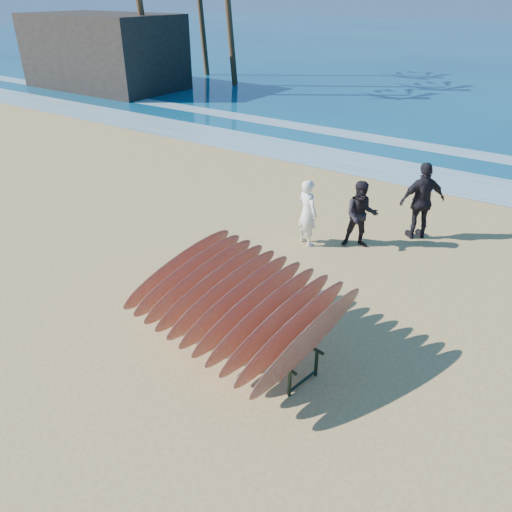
# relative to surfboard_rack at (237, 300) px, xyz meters

# --- Properties ---
(ground) EXTENTS (120.00, 120.00, 0.00)m
(ground) POSITION_rel_surfboard_rack_xyz_m (-0.59, 0.61, -0.92)
(ground) COLOR tan
(ground) RESTS_ON ground
(foam_near) EXTENTS (160.00, 160.00, 0.00)m
(foam_near) POSITION_rel_surfboard_rack_xyz_m (-0.59, 10.61, -0.91)
(foam_near) COLOR white
(foam_near) RESTS_ON ground
(foam_far) EXTENTS (160.00, 160.00, 0.00)m
(foam_far) POSITION_rel_surfboard_rack_xyz_m (-0.59, 14.11, -0.91)
(foam_far) COLOR white
(foam_far) RESTS_ON ground
(surfboard_rack) EXTENTS (3.57, 3.14, 1.50)m
(surfboard_rack) POSITION_rel_surfboard_rack_xyz_m (0.00, 0.00, 0.00)
(surfboard_rack) COLOR black
(surfboard_rack) RESTS_ON ground
(person_white) EXTENTS (0.69, 0.57, 1.63)m
(person_white) POSITION_rel_surfboard_rack_xyz_m (-0.95, 4.10, -0.10)
(person_white) COLOR white
(person_white) RESTS_ON ground
(person_dark_a) EXTENTS (1.00, 0.93, 1.64)m
(person_dark_a) POSITION_rel_surfboard_rack_xyz_m (0.15, 4.69, -0.10)
(person_dark_a) COLOR black
(person_dark_a) RESTS_ON ground
(person_dark_b) EXTENTS (1.13, 1.13, 1.93)m
(person_dark_b) POSITION_rel_surfboard_rack_xyz_m (1.16, 5.99, 0.04)
(person_dark_b) COLOR black
(person_dark_b) RESTS_ON ground
(building) EXTENTS (9.41, 5.23, 4.18)m
(building) POSITION_rel_surfboard_rack_xyz_m (-21.88, 15.95, 1.17)
(building) COLOR #2D2823
(building) RESTS_ON ground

